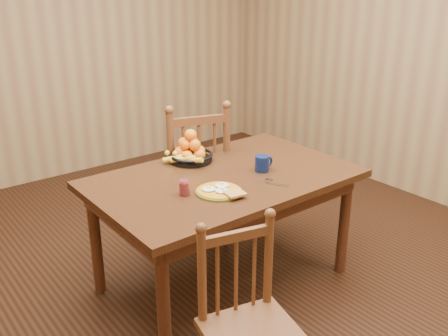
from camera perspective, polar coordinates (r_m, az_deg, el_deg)
room at (r=2.89m, az=0.00°, el=10.22°), size 4.52×5.02×2.72m
dining_table at (r=3.09m, az=0.00°, el=-2.33°), size 1.60×1.00×0.75m
chair_far at (r=3.66m, az=-3.56°, el=-0.93°), size 0.61×0.59×1.08m
chair_near at (r=2.33m, az=2.87°, el=-17.62°), size 0.49×0.48×0.90m
breakfast_plate at (r=2.82m, az=-0.49°, el=-2.63°), size 0.26×0.29×0.04m
fork at (r=2.96m, az=5.81°, el=-1.69°), size 0.09×0.18×0.00m
spoon at (r=2.84m, az=-1.86°, el=-2.60°), size 0.04×0.16×0.01m
coffee_mug at (r=3.13m, az=4.44°, el=0.55°), size 0.13×0.09×0.10m
juice_glass at (r=2.79m, az=-4.53°, el=-2.27°), size 0.06×0.06×0.09m
fruit_bowl at (r=3.28m, az=-3.91°, el=1.85°), size 0.32×0.32×0.22m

